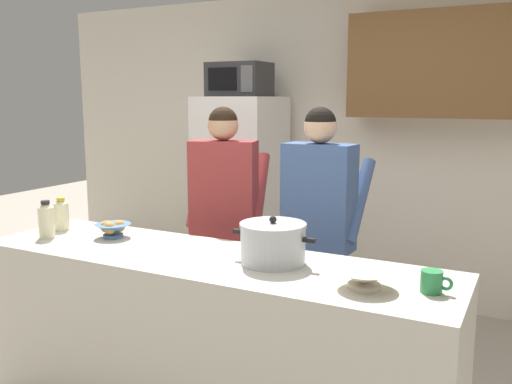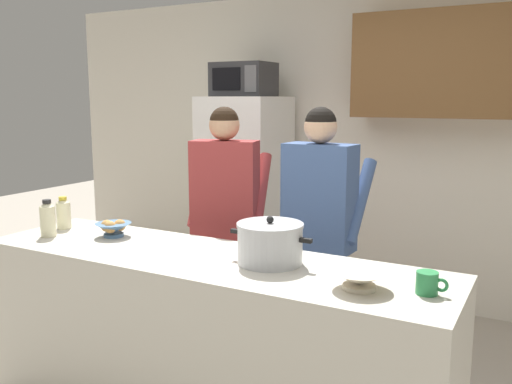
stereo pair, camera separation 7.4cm
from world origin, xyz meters
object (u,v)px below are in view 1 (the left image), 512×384
(refrigerator, at_px, (241,197))
(coffee_mug, at_px, (432,282))
(bread_bowl, at_px, (113,229))
(bottle_mid_counter, at_px, (62,214))
(person_near_pot, at_px, (224,203))
(bottle_near_edge, at_px, (46,220))
(person_by_sink, at_px, (319,211))
(cooking_pot, at_px, (273,243))
(empty_bowl, at_px, (364,278))
(microwave, at_px, (239,80))

(refrigerator, relative_size, coffee_mug, 13.19)
(bread_bowl, xyz_separation_m, bottle_mid_counter, (-0.41, 0.01, 0.05))
(person_near_pot, bearing_deg, bottle_mid_counter, -139.79)
(bottle_near_edge, bearing_deg, person_by_sink, 32.93)
(coffee_mug, bearing_deg, person_by_sink, 135.26)
(cooking_pot, xyz_separation_m, coffee_mug, (0.77, -0.07, -0.05))
(refrigerator, height_order, coffee_mug, refrigerator)
(empty_bowl, bearing_deg, bread_bowl, 173.50)
(cooking_pot, bearing_deg, bottle_near_edge, -173.79)
(refrigerator, xyz_separation_m, coffee_mug, (1.93, -1.87, 0.10))
(microwave, relative_size, cooking_pot, 1.10)
(refrigerator, height_order, person_by_sink, refrigerator)
(coffee_mug, bearing_deg, bread_bowl, 176.89)
(empty_bowl, xyz_separation_m, bottle_near_edge, (-1.87, 0.00, 0.06))
(microwave, height_order, empty_bowl, microwave)
(refrigerator, xyz_separation_m, person_near_pot, (0.48, -1.11, 0.18))
(person_near_pot, bearing_deg, empty_bowl, -35.34)
(refrigerator, height_order, cooking_pot, refrigerator)
(refrigerator, relative_size, cooking_pot, 3.96)
(person_by_sink, height_order, coffee_mug, person_by_sink)
(microwave, xyz_separation_m, bottle_near_edge, (-0.21, -1.92, -0.84))
(cooking_pot, relative_size, coffee_mug, 3.33)
(person_near_pot, distance_m, cooking_pot, 0.96)
(person_near_pot, xyz_separation_m, coffee_mug, (1.44, -0.76, -0.07))
(person_near_pot, relative_size, cooking_pot, 3.81)
(cooking_pot, distance_m, coffee_mug, 0.77)
(cooking_pot, height_order, bread_bowl, cooking_pot)
(person_near_pot, distance_m, person_by_sink, 0.65)
(microwave, bearing_deg, refrigerator, 90.07)
(refrigerator, bearing_deg, person_by_sink, -43.60)
(person_by_sink, relative_size, bottle_mid_counter, 8.35)
(cooking_pot, xyz_separation_m, bottle_mid_counter, (-1.45, 0.03, -0.00))
(microwave, bearing_deg, bread_bowl, -85.87)
(person_near_pot, relative_size, bottle_near_edge, 7.65)
(bread_bowl, relative_size, bottle_mid_counter, 1.05)
(bottle_near_edge, relative_size, bottle_mid_counter, 1.09)
(person_by_sink, xyz_separation_m, cooking_pot, (0.03, -0.72, -0.02))
(refrigerator, bearing_deg, bread_bowl, -85.92)
(coffee_mug, bearing_deg, person_near_pot, 152.27)
(cooking_pot, bearing_deg, bread_bowl, 178.70)
(refrigerator, xyz_separation_m, bread_bowl, (0.13, -1.77, 0.11))
(cooking_pot, bearing_deg, bottle_mid_counter, 178.64)
(microwave, height_order, coffee_mug, microwave)
(microwave, bearing_deg, person_by_sink, -43.02)
(person_by_sink, height_order, bread_bowl, person_by_sink)
(coffee_mug, height_order, empty_bowl, coffee_mug)
(empty_bowl, bearing_deg, coffee_mug, 16.18)
(bottle_near_edge, bearing_deg, person_near_pot, 50.19)
(person_near_pot, relative_size, empty_bowl, 6.54)
(person_by_sink, bearing_deg, bread_bowl, -145.26)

